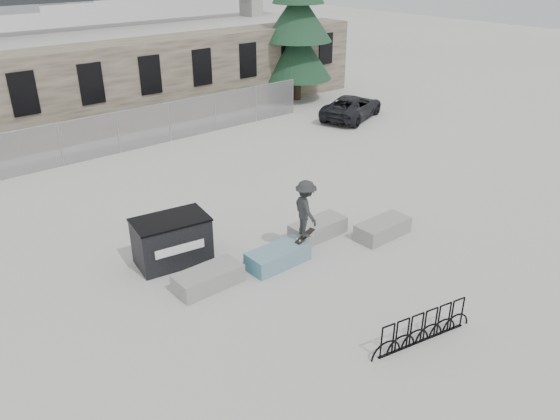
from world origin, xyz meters
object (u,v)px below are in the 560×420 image
object	(u,v)px
planter_far_left	(208,278)
suv	(352,107)
planter_center_left	(278,256)
planter_offset	(383,228)
spruce_tree	(298,20)
skateboarder	(306,209)
planter_center_right	(318,228)
bike_rack	(423,327)
dumpster	(172,240)

from	to	relation	value
planter_far_left	suv	xyz separation A→B (m)	(15.95, 9.42, 0.37)
planter_center_left	planter_offset	size ratio (longest dim) A/B	1.00
planter_offset	spruce_tree	xyz separation A→B (m)	(10.10, 15.88, 4.64)
spruce_tree	skateboarder	xyz separation A→B (m)	(-13.01, -15.13, -3.29)
planter_center_right	bike_rack	distance (m)	6.02
planter_center_left	skateboarder	size ratio (longest dim) A/B	1.00
planter_far_left	planter_center_left	xyz separation A→B (m)	(2.34, -0.33, 0.00)
planter_far_left	planter_offset	bearing A→B (deg)	-10.75
dumpster	planter_center_left	bearing A→B (deg)	-34.05
planter_center_left	suv	distance (m)	16.74
bike_rack	spruce_tree	size ratio (longest dim) A/B	0.27
planter_center_left	planter_offset	distance (m)	4.03
planter_center_left	suv	bearing A→B (deg)	35.64
planter_offset	planter_far_left	bearing A→B (deg)	169.25
skateboarder	planter_offset	bearing A→B (deg)	-88.28
bike_rack	suv	bearing A→B (deg)	48.53
planter_offset	dumpster	bearing A→B (deg)	153.94
suv	bike_rack	bearing A→B (deg)	118.47
planter_far_left	planter_offset	distance (m)	6.39
bike_rack	skateboarder	size ratio (longest dim) A/B	1.54
dumpster	bike_rack	size ratio (longest dim) A/B	0.80
dumpster	bike_rack	world-z (taller)	dumpster
planter_far_left	spruce_tree	size ratio (longest dim) A/B	0.17
dumpster	spruce_tree	bearing A→B (deg)	46.79
planter_center_left	dumpster	size ratio (longest dim) A/B	0.81
spruce_tree	suv	distance (m)	6.80
spruce_tree	suv	size ratio (longest dim) A/B	2.39
dumpster	spruce_tree	size ratio (longest dim) A/B	0.21
planter_offset	dumpster	world-z (taller)	dumpster
spruce_tree	skateboarder	bearing A→B (deg)	-130.67
spruce_tree	suv	world-z (taller)	spruce_tree
spruce_tree	bike_rack	bearing A→B (deg)	-124.00
spruce_tree	planter_offset	bearing A→B (deg)	-122.44
planter_center_right	spruce_tree	world-z (taller)	spruce_tree
planter_offset	spruce_tree	bearing A→B (deg)	57.56
planter_far_left	planter_center_left	bearing A→B (deg)	-8.11
planter_center_left	planter_far_left	bearing A→B (deg)	171.89
planter_center_right	suv	distance (m)	14.62
planter_far_left	bike_rack	bearing A→B (deg)	-63.41
planter_center_left	skateboarder	bearing A→B (deg)	-6.18
planter_far_left	planter_offset	xyz separation A→B (m)	(6.28, -1.19, 0.00)
planter_center_left	spruce_tree	size ratio (longest dim) A/B	0.17
planter_center_right	planter_offset	size ratio (longest dim) A/B	1.00
dumpster	bike_rack	xyz separation A→B (m)	(2.82, -7.42, -0.32)
planter_center_left	skateboarder	world-z (taller)	skateboarder
planter_far_left	suv	size ratio (longest dim) A/B	0.42
bike_rack	spruce_tree	world-z (taller)	spruce_tree
bike_rack	skateboarder	distance (m)	5.24
planter_center_left	bike_rack	world-z (taller)	bike_rack
planter_center_right	planter_offset	bearing A→B (deg)	-40.00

